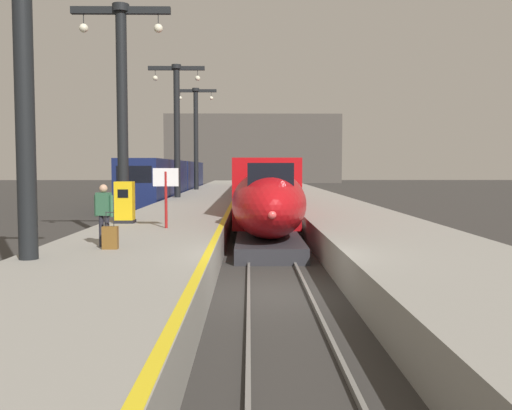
% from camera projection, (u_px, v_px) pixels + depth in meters
% --- Properties ---
extents(ground_plane, '(260.00, 260.00, 0.00)m').
position_uv_depth(ground_plane, '(279.00, 295.00, 14.25)').
color(ground_plane, '#33302D').
extents(platform_left, '(4.80, 110.00, 1.05)m').
position_uv_depth(platform_left, '(201.00, 206.00, 38.87)').
color(platform_left, gray).
rests_on(platform_left, ground).
extents(platform_right, '(4.80, 110.00, 1.05)m').
position_uv_depth(platform_right, '(319.00, 206.00, 38.96)').
color(platform_right, gray).
rests_on(platform_right, ground).
extents(platform_left_safety_stripe, '(0.20, 107.80, 0.01)m').
position_uv_depth(platform_left_safety_stripe, '(234.00, 199.00, 38.86)').
color(platform_left_safety_stripe, yellow).
rests_on(platform_left_safety_stripe, platform_left).
extents(rail_main_left, '(0.08, 110.00, 0.12)m').
position_uv_depth(rail_main_left, '(249.00, 210.00, 41.68)').
color(rail_main_left, slate).
rests_on(rail_main_left, ground).
extents(rail_main_right, '(0.08, 110.00, 0.12)m').
position_uv_depth(rail_main_right, '(270.00, 210.00, 41.70)').
color(rail_main_right, slate).
rests_on(rail_main_right, ground).
extents(rail_secondary_left, '(0.08, 110.00, 0.12)m').
position_uv_depth(rail_secondary_left, '(139.00, 210.00, 41.59)').
color(rail_secondary_left, slate).
rests_on(rail_secondary_left, ground).
extents(rail_secondary_right, '(0.08, 110.00, 0.12)m').
position_uv_depth(rail_secondary_right, '(159.00, 210.00, 41.60)').
color(rail_secondary_right, slate).
rests_on(rail_secondary_right, ground).
extents(highspeed_train_main, '(2.92, 56.61, 3.60)m').
position_uv_depth(highspeed_train_main, '(258.00, 183.00, 45.69)').
color(highspeed_train_main, '#B20F14').
rests_on(highspeed_train_main, ground).
extents(regional_train_adjacent, '(2.85, 36.60, 3.80)m').
position_uv_depth(regional_train_adjacent, '(172.00, 179.00, 54.37)').
color(regional_train_adjacent, '#141E4C').
rests_on(regional_train_adjacent, ground).
extents(station_column_mid, '(4.00, 0.68, 8.69)m').
position_uv_depth(station_column_mid, '(122.00, 90.00, 23.05)').
color(station_column_mid, black).
rests_on(station_column_mid, platform_left).
extents(station_column_far, '(4.00, 0.68, 9.41)m').
position_uv_depth(station_column_far, '(177.00, 118.00, 40.47)').
color(station_column_far, black).
rests_on(station_column_far, platform_left).
extents(station_column_distant, '(4.00, 0.68, 9.76)m').
position_uv_depth(station_column_distant, '(196.00, 129.00, 54.90)').
color(station_column_distant, black).
rests_on(station_column_distant, platform_left).
extents(passenger_near_edge, '(0.55, 0.32, 1.69)m').
position_uv_depth(passenger_near_edge, '(104.00, 210.00, 15.35)').
color(passenger_near_edge, '#23232D').
rests_on(passenger_near_edge, platform_left).
extents(rolling_suitcase, '(0.40, 0.22, 0.98)m').
position_uv_depth(rolling_suitcase, '(110.00, 238.00, 14.94)').
color(rolling_suitcase, brown).
rests_on(rolling_suitcase, platform_left).
extents(ticket_machine_yellow, '(0.76, 0.62, 1.60)m').
position_uv_depth(ticket_machine_yellow, '(125.00, 204.00, 21.94)').
color(ticket_machine_yellow, yellow).
rests_on(ticket_machine_yellow, platform_left).
extents(departure_info_board, '(0.90, 0.10, 2.12)m').
position_uv_depth(departure_info_board, '(166.00, 186.00, 20.04)').
color(departure_info_board, maroon).
rests_on(departure_info_board, platform_left).
extents(terminus_back_wall, '(36.00, 2.00, 14.00)m').
position_uv_depth(terminus_back_wall, '(253.00, 149.00, 115.56)').
color(terminus_back_wall, '#4C4742').
rests_on(terminus_back_wall, ground).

